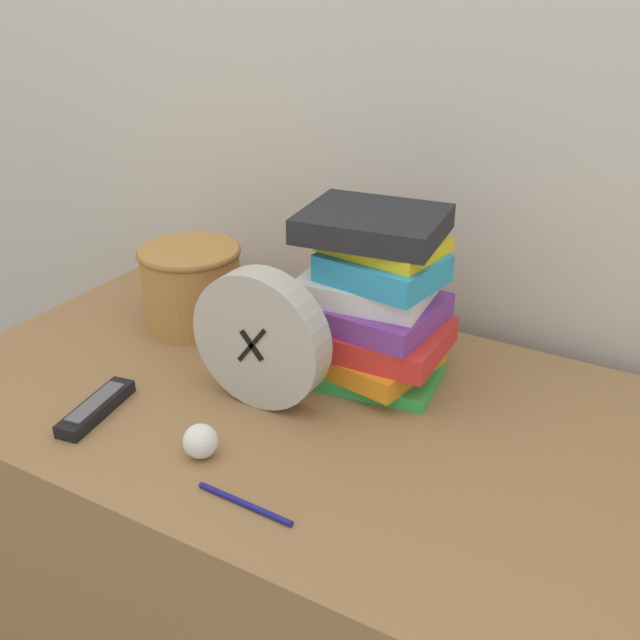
% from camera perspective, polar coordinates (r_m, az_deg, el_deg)
% --- Properties ---
extents(wall_back, '(6.00, 0.04, 2.40)m').
position_cam_1_polar(wall_back, '(1.39, 6.69, 19.13)').
color(wall_back, beige).
rests_on(wall_back, ground_plane).
extents(desk, '(1.15, 0.69, 0.74)m').
position_cam_1_polar(desk, '(1.43, -2.21, -18.25)').
color(desk, olive).
rests_on(desk, ground_plane).
extents(desk_clock, '(0.22, 0.05, 0.22)m').
position_cam_1_polar(desk_clock, '(1.13, -4.59, -1.47)').
color(desk_clock, '#B7B2A8').
rests_on(desk_clock, desk).
extents(book_stack, '(0.25, 0.22, 0.28)m').
position_cam_1_polar(book_stack, '(1.19, 4.22, 1.55)').
color(book_stack, green).
rests_on(book_stack, desk).
extents(basket, '(0.19, 0.19, 0.15)m').
position_cam_1_polar(basket, '(1.40, -9.76, 2.70)').
color(basket, '#B27A3D').
rests_on(basket, desk).
extents(tv_remote, '(0.06, 0.16, 0.02)m').
position_cam_1_polar(tv_remote, '(1.20, -16.68, -6.42)').
color(tv_remote, black).
rests_on(tv_remote, desk).
extents(crumpled_paper_ball, '(0.05, 0.05, 0.05)m').
position_cam_1_polar(crumpled_paper_ball, '(1.07, -9.10, -9.11)').
color(crumpled_paper_ball, white).
rests_on(crumpled_paper_ball, desk).
extents(pen, '(0.15, 0.01, 0.01)m').
position_cam_1_polar(pen, '(0.99, -5.75, -13.75)').
color(pen, navy).
rests_on(pen, desk).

